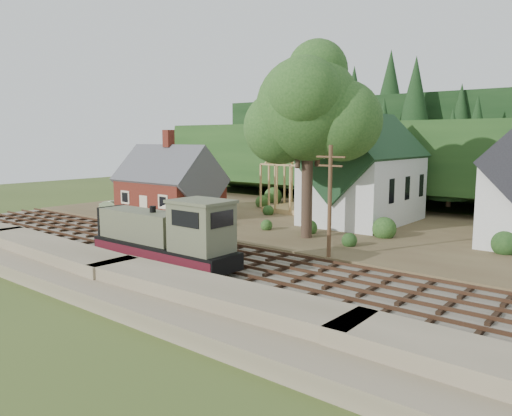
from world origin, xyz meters
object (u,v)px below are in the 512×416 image
Objects in this scene: car_blue at (172,212)px; patio_set at (173,205)px; car_green at (115,207)px; locomotive at (167,237)px.

patio_set is (4.58, -3.92, 1.53)m from car_blue.
patio_set is (13.02, -3.00, 1.57)m from car_green.
patio_set reaches higher than car_green.
car_blue is at bearing 139.45° from patio_set.
locomotive is 4.43× the size of patio_set.
car_green is at bearing 157.85° from car_blue.
car_blue is 1.02× the size of car_green.
patio_set is at bearing -110.50° from car_green.
car_blue reaches higher than car_green.
car_blue is 6.22m from patio_set.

